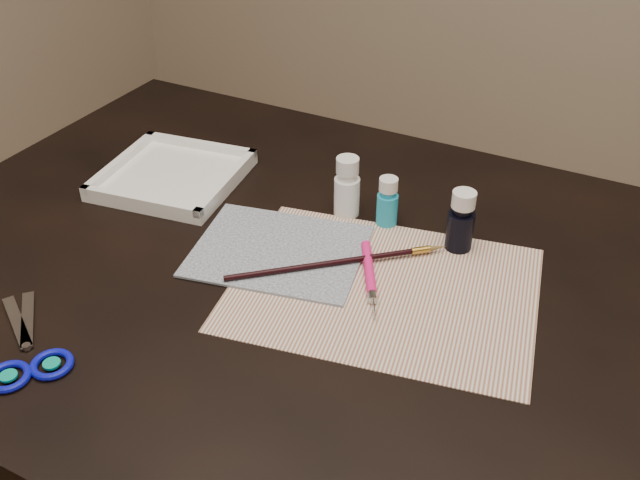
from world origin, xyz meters
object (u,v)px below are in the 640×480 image
at_px(canvas, 279,251).
at_px(paint_bottle_navy, 461,221).
at_px(paint_bottle_cyan, 387,202).
at_px(paper, 384,288).
at_px(paint_bottle_white, 347,186).
at_px(palette_tray, 173,174).
at_px(scissors, 19,339).

distance_m(canvas, paint_bottle_navy, 0.27).
relative_size(paint_bottle_cyan, paint_bottle_navy, 0.84).
height_order(canvas, paint_bottle_cyan, paint_bottle_cyan).
bearing_deg(canvas, paint_bottle_cyan, 52.65).
distance_m(paper, paint_bottle_white, 0.20).
distance_m(canvas, paint_bottle_white, 0.15).
distance_m(paper, palette_tray, 0.45).
height_order(canvas, paint_bottle_white, paint_bottle_white).
relative_size(paint_bottle_white, palette_tray, 0.45).
bearing_deg(paper, scissors, -139.72).
height_order(paint_bottle_navy, palette_tray, paint_bottle_navy).
distance_m(paper, paint_bottle_navy, 0.16).
height_order(paper, paint_bottle_navy, paint_bottle_navy).
bearing_deg(paper, paint_bottle_white, 130.64).
relative_size(canvas, paint_bottle_cyan, 3.05).
relative_size(paper, canvas, 1.68).
bearing_deg(paper, paint_bottle_cyan, 111.83).
distance_m(paint_bottle_navy, scissors, 0.61).
bearing_deg(paint_bottle_navy, palette_tray, -176.01).
relative_size(paint_bottle_navy, scissors, 0.48).
bearing_deg(paper, canvas, 177.49).
bearing_deg(scissors, canvas, -90.08).
bearing_deg(paint_bottle_white, canvas, -106.49).
xyz_separation_m(canvas, paint_bottle_navy, (0.23, 0.13, 0.04)).
distance_m(canvas, paint_bottle_cyan, 0.18).
distance_m(paint_bottle_navy, palette_tray, 0.49).
bearing_deg(canvas, paper, -2.51).
distance_m(canvas, scissors, 0.37).
distance_m(paint_bottle_cyan, paint_bottle_navy, 0.12).
relative_size(paint_bottle_cyan, scissors, 0.40).
height_order(paint_bottle_white, palette_tray, paint_bottle_white).
bearing_deg(paint_bottle_navy, scissors, -133.33).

